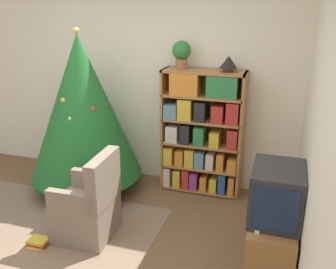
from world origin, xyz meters
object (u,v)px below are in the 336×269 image
bookshelf (202,132)px  potted_plant (182,53)px  table_lamp (229,63)px  christmas_tree (82,108)px  television (277,194)px  armchair (89,208)px

bookshelf → potted_plant: (-0.27, 0.01, 0.95)m
table_lamp → potted_plant: bearing=180.0°
bookshelf → christmas_tree: 1.48m
bookshelf → christmas_tree: christmas_tree is taller
christmas_tree → television: bearing=-20.2°
bookshelf → armchair: 1.64m
potted_plant → christmas_tree: bearing=-159.3°
table_lamp → bookshelf: bearing=-177.3°
bookshelf → table_lamp: bearing=2.7°
television → potted_plant: 2.02m
bookshelf → potted_plant: bearing=177.1°
bookshelf → television: bearing=-53.2°
television → christmas_tree: (-2.34, 0.86, 0.33)m
bookshelf → potted_plant: 0.98m
armchair → television: bearing=89.9°
christmas_tree → table_lamp: (1.67, 0.42, 0.56)m
television → armchair: bearing=-178.3°
armchair → potted_plant: size_ratio=2.80×
potted_plant → television: bearing=-46.4°
television → potted_plant: potted_plant is taller
armchair → table_lamp: table_lamp is taller
christmas_tree → potted_plant: christmas_tree is taller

